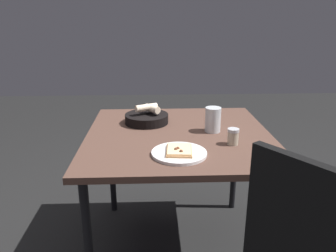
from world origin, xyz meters
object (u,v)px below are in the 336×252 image
at_px(beer_glass, 213,121).
at_px(dining_table, 179,145).
at_px(pizza_plate, 179,152).
at_px(pepper_shaker, 233,137).
at_px(bread_basket, 147,118).

bearing_deg(beer_glass, dining_table, -82.41).
distance_m(pizza_plate, beer_glass, 0.37).
height_order(pizza_plate, pepper_shaker, pepper_shaker).
relative_size(dining_table, beer_glass, 7.39).
xyz_separation_m(bread_basket, beer_glass, (0.16, 0.35, 0.03)).
bearing_deg(beer_glass, pepper_shaker, 18.96).
height_order(beer_glass, pepper_shaker, beer_glass).
distance_m(bread_basket, pepper_shaker, 0.55).
relative_size(dining_table, pepper_shaker, 12.25).
distance_m(pizza_plate, pepper_shaker, 0.29).
relative_size(dining_table, pizza_plate, 3.92).
xyz_separation_m(dining_table, bread_basket, (-0.18, -0.17, 0.10)).
height_order(dining_table, beer_glass, beer_glass).
distance_m(dining_table, pepper_shaker, 0.31).
bearing_deg(dining_table, pizza_plate, -3.86).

